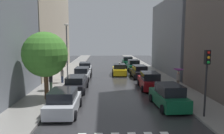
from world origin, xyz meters
TOP-DOWN VIEW (x-y plane):
  - ground_plane at (0.00, 24.00)m, footprint 28.00×72.00m
  - sidewalk_left at (-6.50, 24.00)m, footprint 3.00×72.00m
  - sidewalk_right at (6.50, 24.00)m, footprint 3.00×72.00m
  - building_left_mid at (-11.00, 25.91)m, footprint 6.00×20.79m
  - building_right_mid at (11.00, 23.48)m, footprint 6.00×14.84m
  - parked_car_left_nearest at (-3.84, 5.94)m, footprint 2.19×4.42m
  - parked_car_left_second at (-3.77, 12.38)m, footprint 2.21×4.83m
  - parked_car_left_third at (-3.71, 18.27)m, footprint 2.10×4.72m
  - parked_car_left_fourth at (-3.77, 23.54)m, footprint 2.19×4.79m
  - parked_car_right_nearest at (3.84, 6.89)m, footprint 2.21×4.47m
  - parked_car_right_second at (3.76, 13.14)m, footprint 2.21×4.71m
  - parked_car_right_third at (3.82, 19.82)m, footprint 2.19×4.52m
  - parked_car_right_fourth at (3.93, 26.29)m, footprint 2.07×4.63m
  - parked_car_right_fifth at (3.73, 33.00)m, footprint 2.21×4.45m
  - taxi_midroad at (1.29, 22.11)m, footprint 2.16×4.45m
  - pedestrian_foreground at (-5.79, 15.97)m, footprint 0.90×0.90m
  - pedestrian_near_tree at (-6.21, 12.28)m, footprint 0.93×0.93m
  - pedestrian_by_kerb at (6.63, 12.76)m, footprint 1.09×1.09m
  - street_tree_left at (-5.82, 9.10)m, footprint 3.71×3.71m
  - traffic_light_right_corner at (5.45, 4.44)m, footprint 0.30×0.42m
  - lamp_post_left at (-5.55, 18.29)m, footprint 0.60×0.28m

SIDE VIEW (x-z plane):
  - ground_plane at x=0.00m, z-range -0.04..0.00m
  - sidewalk_left at x=-6.50m, z-range 0.00..0.15m
  - sidewalk_right at x=6.50m, z-range 0.00..0.15m
  - parked_car_left_second at x=-3.77m, z-range -0.04..1.50m
  - taxi_midroad at x=1.29m, z-range -0.14..1.67m
  - parked_car_left_third at x=-3.71m, z-range -0.05..1.59m
  - parked_car_right_third at x=3.82m, z-range -0.05..1.62m
  - parked_car_left_nearest at x=-3.84m, z-range -0.05..1.63m
  - parked_car_left_fourth at x=-3.77m, z-range -0.06..1.65m
  - parked_car_right_second at x=3.76m, z-range -0.06..1.69m
  - parked_car_right_fifth at x=3.73m, z-range -0.06..1.72m
  - parked_car_right_nearest at x=3.84m, z-range -0.07..1.73m
  - parked_car_right_fourth at x=3.93m, z-range -0.07..1.75m
  - pedestrian_foreground at x=-5.79m, z-range 0.54..2.44m
  - pedestrian_near_tree at x=-6.21m, z-range 0.57..2.57m
  - pedestrian_by_kerb at x=6.63m, z-range 0.63..2.58m
  - traffic_light_right_corner at x=5.45m, z-range 1.14..5.44m
  - street_tree_left at x=-5.82m, z-range 1.08..6.67m
  - lamp_post_left at x=-5.55m, z-range 0.68..7.55m
  - building_right_mid at x=11.00m, z-range 0.00..10.86m
  - building_left_mid at x=-11.00m, z-range 0.00..19.14m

